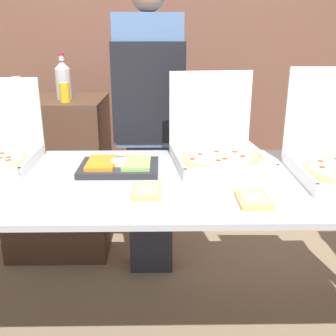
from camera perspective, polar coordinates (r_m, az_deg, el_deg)
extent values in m
cube|color=brown|center=(3.36, -0.45, 16.74)|extent=(10.00, 0.06, 2.80)
cube|color=#A8AAB2|center=(1.78, 0.00, -1.91)|extent=(2.36, 0.91, 0.02)
cube|color=white|center=(1.97, 7.48, 0.75)|extent=(0.49, 0.49, 0.02)
cube|color=white|center=(1.77, 9.27, -0.44)|extent=(0.44, 0.07, 0.04)
cube|color=white|center=(1.92, 1.39, 1.34)|extent=(0.07, 0.44, 0.04)
cube|color=white|center=(2.03, 13.32, 1.79)|extent=(0.07, 0.44, 0.04)
cube|color=white|center=(2.13, 6.15, 8.25)|extent=(0.44, 0.07, 0.42)
cylinder|color=tan|center=(1.96, 7.50, 1.27)|extent=(0.39, 0.39, 0.02)
cylinder|color=#F4D67F|center=(1.96, 7.51, 1.58)|extent=(0.33, 0.33, 0.00)
cylinder|color=#B22D23|center=(1.98, 10.78, 1.69)|extent=(0.03, 0.03, 0.00)
cylinder|color=#B22D23|center=(2.05, 9.64, 2.34)|extent=(0.03, 0.03, 0.00)
cylinder|color=#B22D23|center=(2.05, 7.03, 2.42)|extent=(0.03, 0.03, 0.00)
cylinder|color=#B22D23|center=(1.99, 4.67, 2.03)|extent=(0.03, 0.03, 0.00)
cylinder|color=#B22D23|center=(1.91, 3.56, 1.34)|extent=(0.03, 0.03, 0.00)
cylinder|color=#B22D23|center=(1.90, 7.27, 1.11)|extent=(0.03, 0.03, 0.00)
cylinder|color=#B22D23|center=(1.93, 8.25, 1.35)|extent=(0.03, 0.03, 0.00)
cube|color=white|center=(2.03, -19.13, 1.30)|extent=(0.03, 0.41, 0.04)
cube|color=white|center=(2.25, -22.97, 7.04)|extent=(0.41, 0.03, 0.39)
cylinder|color=#B22D23|center=(2.09, -22.15, 1.47)|extent=(0.03, 0.03, 0.00)
cylinder|color=#B22D23|center=(2.09, -23.18, 1.39)|extent=(0.03, 0.03, 0.00)
cylinder|color=#B22D23|center=(2.17, -22.99, 1.98)|extent=(0.03, 0.03, 0.00)
cylinder|color=#B22D23|center=(2.04, -22.14, 1.07)|extent=(0.03, 0.03, 0.00)
cube|color=white|center=(1.86, 18.47, -0.22)|extent=(0.02, 0.48, 0.04)
cube|color=white|center=(2.11, 22.99, 7.25)|extent=(0.48, 0.02, 0.45)
cylinder|color=#B22D23|center=(2.01, 21.24, 0.96)|extent=(0.03, 0.03, 0.00)
cylinder|color=#B22D23|center=(1.92, 21.47, 0.12)|extent=(0.03, 0.03, 0.00)
cylinder|color=white|center=(1.59, -3.13, -3.84)|extent=(0.24, 0.24, 0.01)
cube|color=tan|center=(1.59, -3.13, -3.40)|extent=(0.12, 0.17, 0.02)
cube|color=#F4D67F|center=(1.57, -3.16, -3.17)|extent=(0.09, 0.12, 0.01)
cylinder|color=white|center=(1.55, 12.23, -4.98)|extent=(0.24, 0.24, 0.01)
cube|color=tan|center=(1.54, 12.26, -4.54)|extent=(0.12, 0.17, 0.02)
cube|color=#F4D67F|center=(1.53, 12.39, -4.31)|extent=(0.09, 0.12, 0.01)
cube|color=#28282D|center=(1.88, -7.10, 0.06)|extent=(0.37, 0.26, 0.03)
cube|color=orange|center=(1.89, -9.64, 0.71)|extent=(0.13, 0.21, 0.02)
cube|color=#8CC65B|center=(1.87, -4.58, 0.74)|extent=(0.13, 0.21, 0.02)
cylinder|color=white|center=(1.87, -7.13, 0.84)|extent=(0.08, 0.08, 0.02)
cube|color=#4C3323|center=(2.93, -15.62, -1.12)|extent=(0.71, 0.58, 1.11)
cylinder|color=#B7BCC1|center=(2.74, -14.94, 11.69)|extent=(0.10, 0.10, 0.20)
cone|color=#B7BCC1|center=(2.73, -15.16, 14.27)|extent=(0.10, 0.10, 0.05)
cylinder|color=#B7BCC1|center=(2.72, -15.24, 15.15)|extent=(0.03, 0.03, 0.03)
cylinder|color=red|center=(2.72, -15.28, 15.63)|extent=(0.04, 0.04, 0.01)
cylinder|color=silver|center=(3.11, -21.08, 11.17)|extent=(0.07, 0.07, 0.12)
cylinder|color=silver|center=(3.10, -21.21, 12.30)|extent=(0.06, 0.06, 0.00)
cylinder|color=gold|center=(2.61, -14.76, 10.56)|extent=(0.07, 0.07, 0.12)
cylinder|color=silver|center=(2.60, -14.87, 11.91)|extent=(0.06, 0.06, 0.00)
cube|color=#2D2D38|center=(2.61, -2.48, -5.68)|extent=(0.28, 0.20, 0.88)
cube|color=#4C6B99|center=(2.39, -2.76, 12.46)|extent=(0.40, 0.22, 0.76)
cube|color=black|center=(2.40, -2.73, 11.03)|extent=(0.42, 0.24, 0.58)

